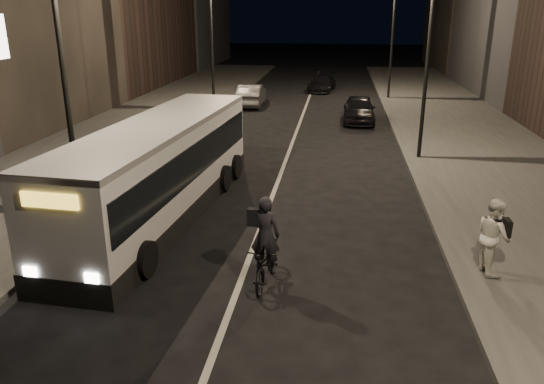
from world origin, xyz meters
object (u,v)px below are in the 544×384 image
(streetlight_left_far, at_px, (215,22))
(cyclist_on_bicycle, at_px, (266,255))
(car_near, at_px, (359,109))
(car_far, at_px, (322,83))
(pedestrian_woman, at_px, (494,236))
(streetlight_right_mid, at_px, (424,29))
(car_mid, at_px, (251,95))
(streetlight_left_near, at_px, (68,38))
(city_bus, at_px, (160,166))
(streetlight_right_far, at_px, (390,20))

(streetlight_left_far, bearing_deg, cyclist_on_bicycle, -74.47)
(streetlight_left_far, xyz_separation_m, car_near, (8.62, -2.17, -4.63))
(car_far, bearing_deg, pedestrian_woman, -72.86)
(streetlight_right_mid, distance_m, car_mid, 15.85)
(streetlight_left_near, xyz_separation_m, car_near, (8.62, 15.83, -4.63))
(streetlight_right_mid, xyz_separation_m, car_mid, (-8.93, 12.24, -4.64))
(cyclist_on_bicycle, height_order, car_mid, cyclist_on_bicycle)
(streetlight_left_near, distance_m, city_bus, 4.38)
(streetlight_right_far, bearing_deg, car_near, -104.01)
(streetlight_left_far, height_order, car_far, streetlight_left_far)
(city_bus, xyz_separation_m, car_mid, (-0.46, 19.73, -0.88))
(streetlight_right_mid, distance_m, car_near, 9.32)
(car_near, bearing_deg, car_far, 102.78)
(streetlight_right_mid, relative_size, city_bus, 0.73)
(cyclist_on_bicycle, bearing_deg, streetlight_left_far, 109.54)
(streetlight_right_mid, distance_m, streetlight_left_far, 14.62)
(streetlight_left_near, xyz_separation_m, streetlight_left_far, (0.00, 18.00, 0.00))
(streetlight_left_far, bearing_deg, pedestrian_woman, -61.24)
(city_bus, relative_size, car_mid, 2.54)
(cyclist_on_bicycle, xyz_separation_m, car_mid, (-4.21, 23.64, -0.03))
(city_bus, height_order, pedestrian_woman, city_bus)
(city_bus, xyz_separation_m, car_near, (6.43, 15.32, -0.87))
(streetlight_right_far, xyz_separation_m, city_bus, (-8.47, -23.49, -3.76))
(streetlight_left_near, bearing_deg, city_bus, 13.14)
(cyclist_on_bicycle, distance_m, car_far, 30.91)
(streetlight_left_far, bearing_deg, streetlight_right_far, 29.36)
(streetlight_right_far, height_order, streetlight_left_far, same)
(pedestrian_woman, bearing_deg, city_bus, 60.58)
(streetlight_right_far, xyz_separation_m, car_far, (-4.53, 3.51, -4.74))
(car_far, bearing_deg, cyclist_on_bicycle, -82.82)
(streetlight_left_near, distance_m, cyclist_on_bicycle, 8.26)
(streetlight_right_far, distance_m, streetlight_left_near, 26.26)
(city_bus, height_order, car_far, city_bus)
(streetlight_left_near, relative_size, cyclist_on_bicycle, 3.63)
(streetlight_right_mid, distance_m, streetlight_left_near, 13.33)
(streetlight_left_near, bearing_deg, streetlight_right_far, 66.04)
(streetlight_left_near, height_order, car_mid, streetlight_left_near)
(car_near, bearing_deg, city_bus, -112.05)
(streetlight_right_far, relative_size, pedestrian_woman, 4.40)
(car_near, xyz_separation_m, car_mid, (-6.89, 4.42, -0.02))
(pedestrian_woman, bearing_deg, car_near, -3.46)
(streetlight_right_far, xyz_separation_m, pedestrian_woman, (0.53, -26.40, -4.28))
(streetlight_right_mid, xyz_separation_m, cyclist_on_bicycle, (-4.72, -11.40, -4.62))
(streetlight_right_mid, height_order, pedestrian_woman, streetlight_right_mid)
(pedestrian_woman, xyz_separation_m, car_far, (-5.06, 29.92, -0.46))
(streetlight_left_far, relative_size, pedestrian_woman, 4.40)
(car_far, bearing_deg, city_bus, -90.78)
(streetlight_right_mid, relative_size, car_mid, 1.87)
(city_bus, height_order, car_mid, city_bus)
(pedestrian_woman, xyz_separation_m, car_near, (-2.57, 18.23, -0.35))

